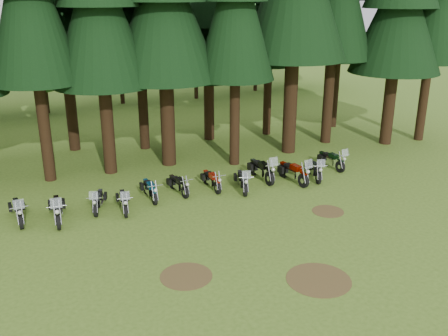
{
  "coord_description": "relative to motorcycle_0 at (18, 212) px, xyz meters",
  "views": [
    {
      "loc": [
        -7.74,
        -16.02,
        9.12
      ],
      "look_at": [
        1.47,
        5.0,
        1.0
      ],
      "focal_mm": 40.0,
      "sensor_mm": 36.0,
      "label": 1
    }
  ],
  "objects": [
    {
      "name": "motorcycle_1",
      "position": [
        1.51,
        -0.6,
        0.03
      ],
      "size": [
        0.51,
        2.38,
        1.5
      ],
      "rotation": [
        0.0,
        0.0,
        -0.07
      ],
      "color": "black",
      "rests_on": "ground"
    },
    {
      "name": "motorcycle_11",
      "position": [
        15.93,
        0.37,
        -0.01
      ],
      "size": [
        0.5,
        2.2,
        1.38
      ],
      "rotation": [
        0.0,
        0.0,
        0.09
      ],
      "color": "black",
      "rests_on": "ground"
    },
    {
      "name": "dirt_patch_0",
      "position": [
        4.99,
        -6.83,
        -0.46
      ],
      "size": [
        1.8,
        1.8,
        0.01
      ],
      "primitive_type": "cylinder",
      "color": "#4C3D1E",
      "rests_on": "ground"
    },
    {
      "name": "dirt_patch_2",
      "position": [
        8.99,
        -8.83,
        -0.46
      ],
      "size": [
        2.2,
        2.2,
        0.01
      ],
      "primitive_type": "cylinder",
      "color": "#4C3D1E",
      "rests_on": "ground"
    },
    {
      "name": "motorcycle_6",
      "position": [
        8.82,
        0.21,
        -0.04
      ],
      "size": [
        0.28,
        2.06,
        0.84
      ],
      "rotation": [
        0.0,
        0.0,
        0.0
      ],
      "color": "black",
      "rests_on": "ground"
    },
    {
      "name": "motorcycle_9",
      "position": [
        12.93,
        -0.63,
        0.05
      ],
      "size": [
        0.58,
        2.45,
        1.53
      ],
      "rotation": [
        0.0,
        0.0,
        0.11
      ],
      "color": "black",
      "rests_on": "ground"
    },
    {
      "name": "motorcycle_3",
      "position": [
        4.29,
        -0.68,
        -0.03
      ],
      "size": [
        0.53,
        2.07,
        1.3
      ],
      "rotation": [
        0.0,
        0.0,
        -0.13
      ],
      "color": "black",
      "rests_on": "ground"
    },
    {
      "name": "motorcycle_7",
      "position": [
        10.11,
        -0.59,
        -0.01
      ],
      "size": [
        0.86,
        2.17,
        1.38
      ],
      "rotation": [
        0.0,
        0.0,
        -0.28
      ],
      "color": "black",
      "rests_on": "ground"
    },
    {
      "name": "motorcycle_2",
      "position": [
        3.28,
        -0.13,
        -0.05
      ],
      "size": [
        0.88,
        1.97,
        1.26
      ],
      "rotation": [
        0.0,
        0.0,
        -0.33
      ],
      "color": "black",
      "rests_on": "ground"
    },
    {
      "name": "decid_3",
      "position": [
        3.28,
        20.3,
        4.04
      ],
      "size": [
        6.12,
        5.95,
        7.65
      ],
      "color": "black",
      "rests_on": "ground"
    },
    {
      "name": "ground",
      "position": [
        7.99,
        -4.83,
        -0.47
      ],
      "size": [
        120.0,
        120.0,
        0.0
      ],
      "primitive_type": "plane",
      "color": "#43661D",
      "rests_on": "ground"
    },
    {
      "name": "decid_4",
      "position": [
        9.57,
        21.49,
        3.9
      ],
      "size": [
        5.93,
        5.76,
        7.41
      ],
      "color": "black",
      "rests_on": "ground"
    },
    {
      "name": "motorcycle_0",
      "position": [
        0.0,
        0.0,
        0.0
      ],
      "size": [
        0.46,
        2.23,
        1.4
      ],
      "rotation": [
        0.0,
        0.0,
        0.06
      ],
      "color": "black",
      "rests_on": "ground"
    },
    {
      "name": "motorcycle_4",
      "position": [
        5.71,
        0.18,
        -0.03
      ],
      "size": [
        0.29,
        2.09,
        0.85
      ],
      "rotation": [
        0.0,
        0.0,
        -0.01
      ],
      "color": "black",
      "rests_on": "ground"
    },
    {
      "name": "decid_5",
      "position": [
        16.28,
        20.88,
        5.76
      ],
      "size": [
        8.45,
        8.21,
        10.56
      ],
      "color": "black",
      "rests_on": "ground"
    },
    {
      "name": "decid_7",
      "position": [
        27.45,
        22.0,
        5.76
      ],
      "size": [
        8.44,
        8.2,
        10.55
      ],
      "color": "black",
      "rests_on": "ground"
    },
    {
      "name": "dirt_patch_1",
      "position": [
        12.49,
        -4.33,
        -0.46
      ],
      "size": [
        1.4,
        1.4,
        0.01
      ],
      "primitive_type": "cylinder",
      "color": "#4C3D1E",
      "rests_on": "ground"
    },
    {
      "name": "motorcycle_8",
      "position": [
        11.62,
        0.29,
        0.06
      ],
      "size": [
        0.47,
        2.49,
        1.57
      ],
      "rotation": [
        0.0,
        0.0,
        0.01
      ],
      "color": "black",
      "rests_on": "ground"
    },
    {
      "name": "motorcycle_10",
      "position": [
        14.2,
        -0.62,
        -0.0
      ],
      "size": [
        0.92,
        2.18,
        1.39
      ],
      "rotation": [
        0.0,
        0.0,
        -0.3
      ],
      "color": "black",
      "rests_on": "ground"
    },
    {
      "name": "motorcycle_5",
      "position": [
        7.15,
        0.31,
        -0.05
      ],
      "size": [
        0.38,
        2.01,
        0.82
      ],
      "rotation": [
        0.0,
        0.0,
        0.12
      ],
      "color": "black",
      "rests_on": "ground"
    },
    {
      "name": "pine_back_4",
      "position": [
        12.03,
        8.42,
        7.78
      ],
      "size": [
        4.94,
        4.94,
        13.78
      ],
      "color": "black",
      "rests_on": "ground"
    },
    {
      "name": "decid_6",
      "position": [
        22.84,
        22.18,
        4.74
      ],
      "size": [
        7.06,
        6.86,
        8.82
      ],
      "color": "black",
      "rests_on": "ground"
    }
  ]
}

